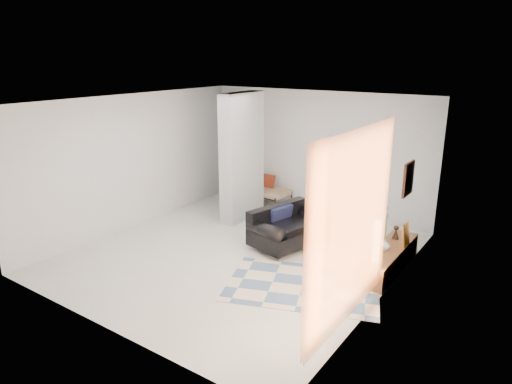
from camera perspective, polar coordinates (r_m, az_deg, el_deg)
The scene contains 17 objects.
floor at distance 8.62m, azimuth -2.07°, elevation -7.59°, with size 6.00×6.00×0.00m, color silver.
ceiling at distance 7.89m, azimuth -2.29°, elevation 11.29°, with size 6.00×6.00×0.00m, color white.
wall_back at distance 10.63m, azimuth 7.56°, elevation 4.94°, with size 6.00×6.00×0.00m, color silver.
wall_front at distance 6.13m, azimuth -19.23°, elevation -4.76°, with size 6.00×6.00×0.00m, color silver.
wall_left at distance 9.99m, azimuth -14.97°, elevation 3.75°, with size 6.00×6.00×0.00m, color silver.
wall_right at distance 6.92m, azimuth 16.41°, elevation -2.04°, with size 6.00×6.00×0.00m, color silver.
partition_column at distance 10.03m, azimuth -1.76°, elevation 4.36°, with size 0.35×1.20×2.80m, color #B8BDC0.
hallway_door at distance 11.76m, azimuth -1.75°, elevation 4.32°, with size 0.85×0.06×2.04m, color silver.
curtain at distance 5.91m, azimuth 12.11°, elevation -4.45°, with size 2.55×2.55×0.00m, color #FC8B42.
wall_art at distance 7.69m, azimuth 18.51°, elevation 1.57°, with size 0.04×0.45×0.55m, color #33180E.
media_console at distance 8.22m, azimuth 16.24°, elevation -7.97°, with size 0.45×1.86×0.80m.
loveseat at distance 8.83m, azimuth 3.89°, elevation -4.48°, with size 1.19×1.65×0.76m.
daybed at distance 11.26m, azimuth 0.05°, elevation 0.62°, with size 1.72×0.83×0.77m.
area_rug at distance 7.49m, azimuth 5.84°, elevation -11.57°, with size 2.38×1.59×0.01m, color beige.
cylinder_lamp at distance 7.46m, azimuth 14.83°, elevation -5.96°, with size 0.12×0.12×0.68m, color white.
bronze_figurine at distance 8.52m, azimuth 17.09°, elevation -4.83°, with size 0.12×0.12×0.25m, color #301F15, non-canonical shape.
vase at distance 8.00m, azimuth 15.76°, elevation -6.34°, with size 0.19×0.19×0.19m, color white.
Camera 1 is at (4.71, -6.28, 3.55)m, focal length 32.00 mm.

